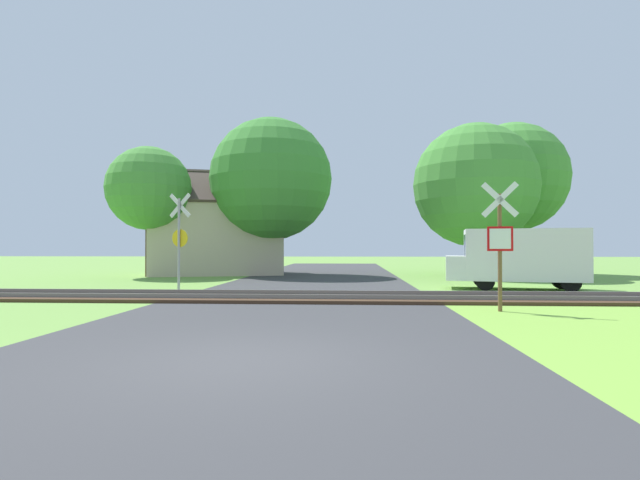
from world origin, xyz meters
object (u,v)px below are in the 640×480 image
object	(u,v)px
mail_truck	(519,256)
tree_far	(512,178)
crossing_sign_far	(179,236)
tree_left	(149,189)
tree_right	(475,185)
stop_sign_near	(500,239)
house	(217,236)
tree_center	(271,179)

from	to	relation	value
mail_truck	tree_far	bearing A→B (deg)	-6.28
crossing_sign_far	tree_left	xyz separation A→B (m)	(-4.63, 8.50, 2.72)
tree_left	tree_right	bearing A→B (deg)	3.19
stop_sign_near	tree_far	xyz separation A→B (m)	(5.95, 17.58, 3.94)
house	tree_center	xyz separation A→B (m)	(3.36, -0.87, 3.19)
crossing_sign_far	mail_truck	bearing A→B (deg)	22.78
tree_right	stop_sign_near	bearing A→B (deg)	-101.77
house	tree_center	distance (m)	4.72
tree_far	mail_truck	distance (m)	12.34
house	tree_left	xyz separation A→B (m)	(-2.90, -2.87, 2.47)
stop_sign_near	tree_right	world-z (taller)	tree_right
house	crossing_sign_far	bearing A→B (deg)	-97.44
stop_sign_near	tree_far	distance (m)	18.98
crossing_sign_far	tree_center	world-z (taller)	tree_center
tree_far	tree_center	bearing A→B (deg)	-171.89
tree_right	tree_left	world-z (taller)	tree_right
house	tree_right	bearing A→B (deg)	-23.54
tree_far	tree_left	distance (m)	20.71
tree_center	mail_truck	xyz separation A→B (m)	(10.72, -9.01, -4.19)
crossing_sign_far	mail_truck	distance (m)	12.46
tree_right	tree_left	size ratio (longest dim) A/B	1.17
stop_sign_near	tree_right	xyz separation A→B (m)	(3.03, 14.56, 3.12)
house	tree_left	distance (m)	4.77
stop_sign_near	crossing_sign_far	size ratio (longest dim) A/B	0.90
crossing_sign_far	tree_left	bearing A→B (deg)	134.50
stop_sign_near	tree_far	size ratio (longest dim) A/B	0.36
mail_truck	tree_right	bearing A→B (deg)	7.59
tree_far	mail_truck	xyz separation A→B (m)	(-3.32, -11.01, -4.46)
crossing_sign_far	tree_far	distance (m)	20.38
stop_sign_near	mail_truck	world-z (taller)	stop_sign_near
stop_sign_near	tree_far	world-z (taller)	tree_far
stop_sign_near	tree_right	bearing A→B (deg)	-91.72
crossing_sign_far	tree_right	bearing A→B (deg)	52.52
crossing_sign_far	mail_truck	size ratio (longest dim) A/B	0.68
crossing_sign_far	tree_center	bearing A→B (deg)	97.11
mail_truck	crossing_sign_far	bearing A→B (deg)	107.35
crossing_sign_far	mail_truck	world-z (taller)	crossing_sign_far
stop_sign_near	tree_center	size ratio (longest dim) A/B	0.36
house	stop_sign_near	bearing A→B (deg)	-71.24
stop_sign_near	house	size ratio (longest dim) A/B	0.36
mail_truck	tree_center	bearing A→B (deg)	60.47
mail_truck	tree_left	bearing A→B (deg)	78.06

